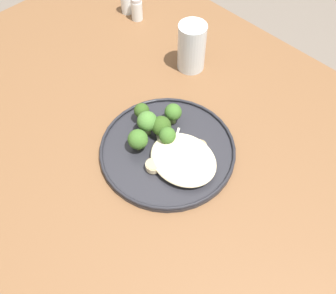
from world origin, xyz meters
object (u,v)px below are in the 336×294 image
Objects in this scene: broccoli_floret_near_rim at (167,136)px; broccoli_floret_tall_stalk at (142,111)px; water_glass at (191,50)px; pepper_shaker at (126,2)px; seared_scallop_left_edge at (173,157)px; seared_scallop_front_small at (161,149)px; salt_shaker at (137,9)px; seared_scallop_half_hidden at (153,166)px; seared_scallop_on_noodles at (199,147)px; dinner_plate at (168,150)px; broccoli_floret_small_sprig at (138,139)px; broccoli_floret_split_head at (147,122)px; broccoli_floret_right_tilted at (161,126)px; broccoli_floret_beside_noodles at (173,112)px; seared_scallop_center_golden at (162,158)px.

broccoli_floret_tall_stalk is (0.09, -0.01, -0.00)m from broccoli_floret_near_rim.
water_glass is 0.29m from pepper_shaker.
seared_scallop_front_small is at bearing 7.67° from seared_scallop_left_edge.
salt_shaker is (0.42, -0.28, 0.01)m from seared_scallop_left_edge.
seared_scallop_on_noodles is at bearing -107.65° from seared_scallop_half_hidden.
salt_shaker is (0.30, -0.25, -0.01)m from broccoli_floret_tall_stalk.
seared_scallop_half_hidden reaches higher than dinner_plate.
broccoli_floret_split_head reaches higher than broccoli_floret_small_sprig.
broccoli_floret_small_sprig is 0.98× the size of broccoli_floret_right_tilted.
broccoli_floret_right_tilted is 0.44× the size of water_glass.
seared_scallop_on_noodles is at bearing -136.40° from broccoli_floret_small_sprig.
broccoli_floret_beside_noodles is 0.20m from water_glass.
seared_scallop_left_edge is at bearing 152.75° from broccoli_floret_near_rim.
seared_scallop_on_noodles is 0.68× the size of broccoli_floret_tall_stalk.
broccoli_floret_small_sprig is (0.09, 0.09, 0.02)m from seared_scallop_on_noodles.
broccoli_floret_small_sprig is (0.06, -0.01, 0.02)m from seared_scallop_half_hidden.
broccoli_floret_tall_stalk reaches higher than dinner_plate.
broccoli_floret_beside_noodles is at bearing -62.64° from seared_scallop_half_hidden.
dinner_plate is 0.02m from seared_scallop_front_small.
dinner_plate is 4.33× the size of pepper_shaker.
water_glass is at bearing 171.73° from salt_shaker.
broccoli_floret_small_sprig reaches higher than broccoli_floret_beside_noodles.
dinner_plate is at bearing 123.51° from water_glass.
broccoli_floret_near_rim is at bearing -38.39° from dinner_plate.
broccoli_floret_tall_stalk is at bearing -24.01° from broccoli_floret_split_head.
broccoli_floret_beside_noodles reaches higher than seared_scallop_on_noodles.
seared_scallop_left_edge is (0.02, 0.06, 0.00)m from seared_scallop_on_noodles.
broccoli_floret_near_rim is at bearing 146.20° from salt_shaker.
seared_scallop_front_small is at bearing 118.37° from broccoli_floret_beside_noodles.
broccoli_floret_tall_stalk is at bearing 41.84° from broccoli_floret_beside_noodles.
seared_scallop_half_hidden is at bearing 117.36° from broccoli_floret_beside_noodles.
seared_scallop_center_golden is 0.51m from salt_shaker.
seared_scallop_half_hidden is 0.52m from salt_shaker.
broccoli_floret_near_rim is 0.98× the size of broccoli_floret_right_tilted.
broccoli_floret_split_head is at bearing 31.77° from broccoli_floret_right_tilted.
seared_scallop_half_hidden is 0.56m from pepper_shaker.
seared_scallop_left_edge is 0.10m from broccoli_floret_split_head.
seared_scallop_left_edge reaches higher than dinner_plate.
pepper_shaker reaches higher than broccoli_floret_near_rim.
seared_scallop_front_small is at bearing -147.88° from broccoli_floret_small_sprig.
dinner_plate is at bearing 127.36° from broccoli_floret_beside_noodles.
broccoli_floret_split_head reaches higher than seared_scallop_center_golden.
salt_shaker is at bearing -38.16° from seared_scallop_half_hidden.
salt_shaker is (0.39, -0.26, -0.01)m from broccoli_floret_near_rim.
seared_scallop_center_golden is 0.51× the size of broccoli_floret_beside_noodles.
seared_scallop_center_golden is 0.43× the size of broccoli_floret_split_head.
salt_shaker is at bearing -34.85° from broccoli_floret_right_tilted.
seared_scallop_left_edge is at bearing -172.33° from seared_scallop_front_small.
seared_scallop_half_hidden is 0.05m from seared_scallop_left_edge.
broccoli_floret_right_tilted is (-0.06, -0.00, 0.00)m from broccoli_floret_tall_stalk.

